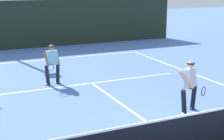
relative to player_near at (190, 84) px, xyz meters
The scene contains 8 objects.
court_line_baseline_far 9.78m from the player_near, 99.59° to the left, with size 9.52×0.10×0.01m, color white.
court_line_service 4.76m from the player_near, 110.35° to the left, with size 7.76×0.10×0.01m, color white.
court_line_centre 2.13m from the player_near, 147.52° to the left, with size 0.10×6.40×0.01m, color white.
tennis_net 2.74m from the player_near, 126.81° to the right, with size 10.44×0.09×1.11m.
player_near is the anchor object (origin of this frame).
player_far 5.79m from the player_near, 122.64° to the left, with size 0.73×0.84×1.64m.
tennis_ball 6.21m from the player_near, 152.54° to the left, with size 0.07×0.07×0.07m, color #D1E033.
back_fence_windscreen 13.50m from the player_near, 96.91° to the left, with size 18.93×0.12×2.98m, color #212D20.
Camera 1 is at (-4.99, -6.41, 4.06)m, focal length 56.05 mm.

